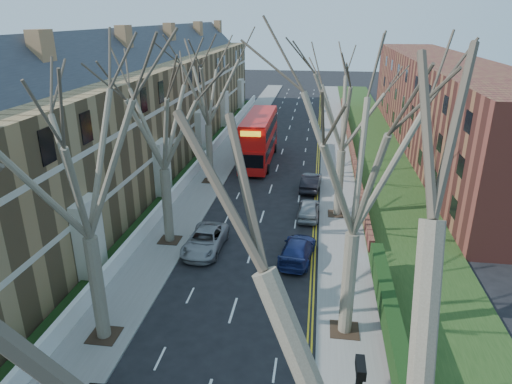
% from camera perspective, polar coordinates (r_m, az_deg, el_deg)
% --- Properties ---
extents(pavement_left, '(3.00, 102.00, 0.12)m').
position_cam_1_polar(pavement_left, '(52.64, -3.25, 5.38)').
color(pavement_left, slate).
rests_on(pavement_left, ground).
extents(pavement_right, '(3.00, 102.00, 0.12)m').
position_cam_1_polar(pavement_right, '(51.73, 9.96, 4.81)').
color(pavement_right, slate).
rests_on(pavement_right, ground).
extents(terrace_left, '(9.70, 78.00, 13.60)m').
position_cam_1_polar(terrace_left, '(46.09, -14.85, 9.43)').
color(terrace_left, olive).
rests_on(terrace_left, ground).
extents(flats_right, '(13.97, 54.00, 10.00)m').
position_cam_1_polar(flats_right, '(56.12, 22.13, 10.04)').
color(flats_right, brown).
rests_on(flats_right, ground).
extents(front_wall_left, '(0.30, 78.00, 1.00)m').
position_cam_1_polar(front_wall_left, '(45.39, -7.25, 3.37)').
color(front_wall_left, white).
rests_on(front_wall_left, ground).
extents(grass_verge_right, '(6.00, 102.00, 0.06)m').
position_cam_1_polar(grass_verge_right, '(52.07, 14.93, 4.62)').
color(grass_verge_right, '#1D3915').
rests_on(grass_verge_right, ground).
extents(tree_left_mid, '(10.50, 10.50, 14.71)m').
position_cam_1_polar(tree_left_mid, '(19.86, -21.55, 5.53)').
color(tree_left_mid, brown).
rests_on(tree_left_mid, ground).
extents(tree_left_far, '(10.15, 10.15, 14.22)m').
position_cam_1_polar(tree_left_far, '(28.82, -11.96, 10.42)').
color(tree_left_far, brown).
rests_on(tree_left_far, ground).
extents(tree_left_dist, '(10.50, 10.50, 14.71)m').
position_cam_1_polar(tree_left_dist, '(40.13, -6.20, 14.17)').
color(tree_left_dist, brown).
rests_on(tree_left_dist, ground).
extents(tree_right_mid, '(10.50, 10.50, 14.71)m').
position_cam_1_polar(tree_right_mid, '(19.35, 12.93, 6.10)').
color(tree_right_mid, brown).
rests_on(tree_right_mid, ground).
extents(tree_right_far, '(10.15, 10.15, 14.22)m').
position_cam_1_polar(tree_right_far, '(33.10, 11.13, 11.85)').
color(tree_right_far, brown).
rests_on(tree_right_far, ground).
extents(double_decker_bus, '(2.97, 11.66, 4.85)m').
position_cam_1_polar(double_decker_bus, '(47.46, 0.38, 6.57)').
color(double_decker_bus, red).
rests_on(double_decker_bus, ground).
extents(car_left_far, '(2.45, 5.01, 1.37)m').
position_cam_1_polar(car_left_far, '(30.14, -6.36, -6.03)').
color(car_left_far, gray).
rests_on(car_left_far, ground).
extents(car_right_near, '(2.44, 4.85, 1.35)m').
position_cam_1_polar(car_right_near, '(28.99, 5.21, -7.18)').
color(car_right_near, navy).
rests_on(car_right_near, ground).
extents(car_right_mid, '(1.71, 4.05, 1.37)m').
position_cam_1_polar(car_right_mid, '(34.89, 6.60, -2.10)').
color(car_right_mid, gray).
rests_on(car_right_mid, ground).
extents(car_right_far, '(1.91, 4.51, 1.45)m').
position_cam_1_polar(car_right_far, '(40.44, 6.87, 1.29)').
color(car_right_far, black).
rests_on(car_right_far, ground).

